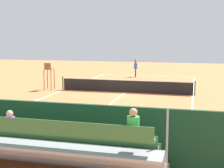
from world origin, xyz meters
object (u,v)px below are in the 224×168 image
(bleacher_stand, at_px, (14,144))
(tennis_player, at_px, (136,67))
(tennis_net, at_px, (125,86))
(equipment_bag, at_px, (48,148))
(umpire_chair, at_px, (49,73))
(tennis_ball_near, at_px, (150,79))
(courtside_bench, at_px, (98,141))
(tennis_racket, at_px, (128,76))

(bleacher_stand, xyz_separation_m, tennis_player, (0.92, -25.01, 0.09))
(tennis_net, bearing_deg, equipment_bag, 90.26)
(tennis_net, xyz_separation_m, umpire_chair, (6.20, 0.22, 0.81))
(equipment_bag, height_order, tennis_player, tennis_player)
(tennis_ball_near, bearing_deg, tennis_player, -44.21)
(courtside_bench, distance_m, tennis_player, 23.16)
(bleacher_stand, bearing_deg, tennis_ball_near, -92.19)
(equipment_bag, relative_size, tennis_ball_near, 13.64)
(bleacher_stand, distance_m, tennis_racket, 25.34)
(umpire_chair, distance_m, equipment_bag, 14.64)
(tennis_net, xyz_separation_m, tennis_ball_near, (-0.78, -7.93, -0.47))
(courtside_bench, height_order, equipment_bag, courtside_bench)
(tennis_net, distance_m, tennis_racket, 10.13)
(umpire_chair, xyz_separation_m, courtside_bench, (-8.12, 13.06, -0.76))
(umpire_chair, bearing_deg, equipment_bag, 115.40)
(equipment_bag, bearing_deg, umpire_chair, -64.60)
(umpire_chair, xyz_separation_m, tennis_player, (-5.17, -9.91, -0.30))
(tennis_net, xyz_separation_m, tennis_player, (1.03, -9.69, 0.51))
(bleacher_stand, distance_m, equipment_bag, 2.07)
(equipment_bag, bearing_deg, tennis_player, -87.29)
(courtside_bench, height_order, tennis_player, tennis_player)
(umpire_chair, height_order, tennis_player, umpire_chair)
(courtside_bench, bearing_deg, bleacher_stand, 45.23)
(tennis_net, distance_m, umpire_chair, 6.26)
(tennis_net, distance_m, tennis_player, 9.76)
(courtside_bench, height_order, tennis_racket, courtside_bench)
(tennis_racket, bearing_deg, tennis_player, 163.53)
(tennis_player, xyz_separation_m, tennis_racket, (0.85, -0.25, -1.00))
(courtside_bench, bearing_deg, tennis_ball_near, -86.91)
(tennis_player, relative_size, tennis_ball_near, 29.18)
(tennis_net, height_order, tennis_ball_near, tennis_net)
(bleacher_stand, height_order, tennis_ball_near, bleacher_stand)
(tennis_net, bearing_deg, bleacher_stand, 89.58)
(tennis_net, xyz_separation_m, tennis_racket, (1.89, -9.94, -0.49))
(bleacher_stand, height_order, tennis_racket, bleacher_stand)
(tennis_player, height_order, tennis_racket, tennis_player)
(umpire_chair, xyz_separation_m, tennis_ball_near, (-6.98, -8.15, -1.28))
(tennis_player, distance_m, tennis_racket, 1.34)
(equipment_bag, height_order, tennis_ball_near, equipment_bag)
(tennis_net, bearing_deg, tennis_racket, -79.26)
(tennis_player, bearing_deg, equipment_bag, 92.71)
(tennis_net, bearing_deg, tennis_ball_near, -95.59)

